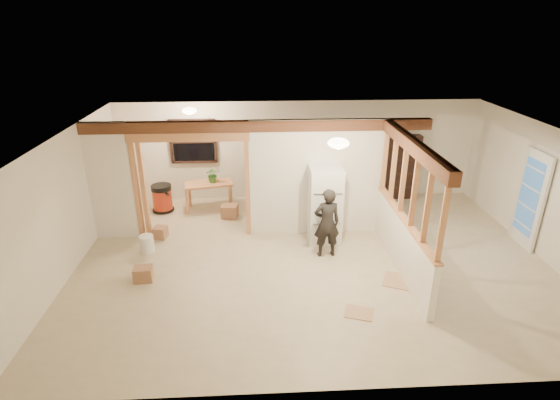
{
  "coord_description": "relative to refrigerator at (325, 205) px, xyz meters",
  "views": [
    {
      "loc": [
        -1.04,
        -7.38,
        4.4
      ],
      "look_at": [
        -0.61,
        0.4,
        1.11
      ],
      "focal_mm": 28.0,
      "sensor_mm": 36.0,
      "label": 1
    }
  ],
  "objects": [
    {
      "name": "floor",
      "position": [
        -0.34,
        -0.82,
        -0.81
      ],
      "size": [
        9.0,
        6.5,
        0.01
      ],
      "primitive_type": "cube",
      "color": "beige",
      "rests_on": "ground"
    },
    {
      "name": "ceiling",
      "position": [
        -0.34,
        -0.82,
        1.7
      ],
      "size": [
        9.0,
        6.5,
        0.01
      ],
      "primitive_type": "cube",
      "color": "white"
    },
    {
      "name": "wall_back",
      "position": [
        -0.34,
        2.43,
        0.45
      ],
      "size": [
        9.0,
        0.01,
        2.5
      ],
      "primitive_type": "cube",
      "color": "white",
      "rests_on": "floor"
    },
    {
      "name": "wall_front",
      "position": [
        -0.34,
        -4.07,
        0.45
      ],
      "size": [
        9.0,
        0.01,
        2.5
      ],
      "primitive_type": "cube",
      "color": "white",
      "rests_on": "floor"
    },
    {
      "name": "wall_left",
      "position": [
        -4.84,
        -0.82,
        0.45
      ],
      "size": [
        0.01,
        6.5,
        2.5
      ],
      "primitive_type": "cube",
      "color": "white",
      "rests_on": "floor"
    },
    {
      "name": "wall_right",
      "position": [
        4.16,
        -0.82,
        0.45
      ],
      "size": [
        0.01,
        6.5,
        2.5
      ],
      "primitive_type": "cube",
      "color": "white",
      "rests_on": "floor"
    },
    {
      "name": "partition_left_stub",
      "position": [
        -4.39,
        0.38,
        0.45
      ],
      "size": [
        0.9,
        0.12,
        2.5
      ],
      "primitive_type": "cube",
      "color": "white",
      "rests_on": "floor"
    },
    {
      "name": "partition_center",
      "position": [
        -0.14,
        0.38,
        0.45
      ],
      "size": [
        2.8,
        0.12,
        2.5
      ],
      "primitive_type": "cube",
      "color": "white",
      "rests_on": "floor"
    },
    {
      "name": "doorway_frame",
      "position": [
        -2.74,
        0.38,
        0.3
      ],
      "size": [
        2.46,
        0.14,
        2.2
      ],
      "primitive_type": "cube",
      "color": "tan",
      "rests_on": "floor"
    },
    {
      "name": "header_beam_back",
      "position": [
        -1.34,
        0.38,
        1.58
      ],
      "size": [
        7.0,
        0.18,
        0.22
      ],
      "primitive_type": "cube",
      "color": "brown",
      "rests_on": "ceiling"
    },
    {
      "name": "header_beam_right",
      "position": [
        1.26,
        -1.22,
        1.58
      ],
      "size": [
        0.18,
        3.3,
        0.22
      ],
      "primitive_type": "cube",
      "color": "brown",
      "rests_on": "ceiling"
    },
    {
      "name": "pony_wall",
      "position": [
        1.26,
        -1.22,
        -0.3
      ],
      "size": [
        0.12,
        3.2,
        1.0
      ],
      "primitive_type": "cube",
      "color": "white",
      "rests_on": "floor"
    },
    {
      "name": "stud_partition",
      "position": [
        1.26,
        -1.22,
        0.86
      ],
      "size": [
        0.14,
        3.2,
        1.32
      ],
      "primitive_type": "cube",
      "color": "tan",
      "rests_on": "pony_wall"
    },
    {
      "name": "window_back",
      "position": [
        -2.94,
        2.35,
        0.75
      ],
      "size": [
        1.12,
        0.1,
        1.1
      ],
      "primitive_type": "cube",
      "color": "black",
      "rests_on": "wall_back"
    },
    {
      "name": "french_door",
      "position": [
        4.08,
        -0.42,
        0.2
      ],
      "size": [
        0.12,
        0.86,
        2.0
      ],
      "primitive_type": "cube",
      "color": "white",
      "rests_on": "floor"
    },
    {
      "name": "ceiling_dome_main",
      "position": [
        -0.04,
        -1.32,
        1.68
      ],
      "size": [
        0.36,
        0.36,
        0.16
      ],
      "primitive_type": "ellipsoid",
      "color": "#FFEABF",
      "rests_on": "ceiling"
    },
    {
      "name": "ceiling_dome_util",
      "position": [
        -2.84,
        1.48,
        1.68
      ],
      "size": [
        0.32,
        0.32,
        0.14
      ],
      "primitive_type": "ellipsoid",
      "color": "#FFEABF",
      "rests_on": "ceiling"
    },
    {
      "name": "hanging_bulb",
      "position": [
        -2.34,
        0.78,
        1.38
      ],
      "size": [
        0.07,
        0.07,
        0.07
      ],
      "primitive_type": "ellipsoid",
      "color": "#FFD88C",
      "rests_on": "ceiling"
    },
    {
      "name": "refrigerator",
      "position": [
        0.0,
        0.0,
        0.0
      ],
      "size": [
        0.66,
        0.64,
        1.6
      ],
      "primitive_type": "cube",
      "color": "white",
      "rests_on": "floor"
    },
    {
      "name": "woman",
      "position": [
        -0.06,
        -0.66,
        -0.09
      ],
      "size": [
        0.54,
        0.38,
        1.41
      ],
      "primitive_type": "imported",
      "rotation": [
        0.0,
        0.0,
        3.23
      ],
      "color": "black",
      "rests_on": "floor"
    },
    {
      "name": "work_table",
      "position": [
        -2.56,
        1.7,
        -0.45
      ],
      "size": [
        1.21,
        0.78,
        0.7
      ],
      "primitive_type": "cube",
      "rotation": [
        0.0,
        0.0,
        0.21
      ],
      "color": "tan",
      "rests_on": "floor"
    },
    {
      "name": "potted_plant",
      "position": [
        -2.44,
        1.75,
        0.09
      ],
      "size": [
        0.38,
        0.34,
        0.38
      ],
      "primitive_type": "imported",
      "rotation": [
        0.0,
        0.0,
        0.14
      ],
      "color": "#2B622F",
      "rests_on": "work_table"
    },
    {
      "name": "shop_vac",
      "position": [
        -3.69,
        1.67,
        -0.46
      ],
      "size": [
        0.66,
        0.66,
        0.68
      ],
      "primitive_type": "cylinder",
      "rotation": [
        0.0,
        0.0,
        0.32
      ],
      "color": "#A22A15",
      "rests_on": "floor"
    },
    {
      "name": "bookshelf",
      "position": [
        2.32,
        2.22,
        0.03
      ],
      "size": [
        0.83,
        0.28,
        1.66
      ],
      "primitive_type": "cube",
      "color": "black",
      "rests_on": "floor"
    },
    {
      "name": "bucket",
      "position": [
        -3.63,
        -0.34,
        -0.62
      ],
      "size": [
        0.3,
        0.3,
        0.36
      ],
      "primitive_type": "cylinder",
      "rotation": [
        0.0,
        0.0,
        -0.05
      ],
      "color": "white",
      "rests_on": "floor"
    },
    {
      "name": "box_util_a",
      "position": [
        -2.05,
        1.21,
        -0.65
      ],
      "size": [
        0.41,
        0.37,
        0.31
      ],
      "primitive_type": "cube",
      "rotation": [
        0.0,
        0.0,
        -0.18
      ],
      "color": "#A87251",
      "rests_on": "floor"
    },
    {
      "name": "box_util_b",
      "position": [
        -3.48,
        0.27,
        -0.68
      ],
      "size": [
        0.31,
        0.31,
        0.25
      ],
      "primitive_type": "cube",
      "rotation": [
        0.0,
        0.0,
        -0.19
      ],
      "color": "#A87251",
      "rests_on": "floor"
    },
    {
      "name": "box_front",
      "position": [
        -3.46,
        -1.38,
        -0.67
      ],
      "size": [
        0.34,
        0.29,
        0.27
      ],
      "primitive_type": "cube",
      "rotation": [
        0.0,
        0.0,
        0.07
      ],
      "color": "#A87251",
      "rests_on": "floor"
    },
    {
      "name": "floor_panel_near",
      "position": [
        1.12,
        -1.67,
        -0.79
      ],
      "size": [
        0.68,
        0.68,
        0.02
      ],
      "primitive_type": "cube",
      "rotation": [
        0.0,
        0.0,
        -0.41
      ],
      "color": "tan",
      "rests_on": "floor"
    },
    {
      "name": "floor_panel_far",
      "position": [
        0.21,
        -2.53,
        -0.79
      ],
      "size": [
        0.54,
        0.48,
        0.01
      ],
      "primitive_type": "cube",
      "rotation": [
        0.0,
        0.0,
        -0.33
      ],
      "color": "tan",
      "rests_on": "floor"
    }
  ]
}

